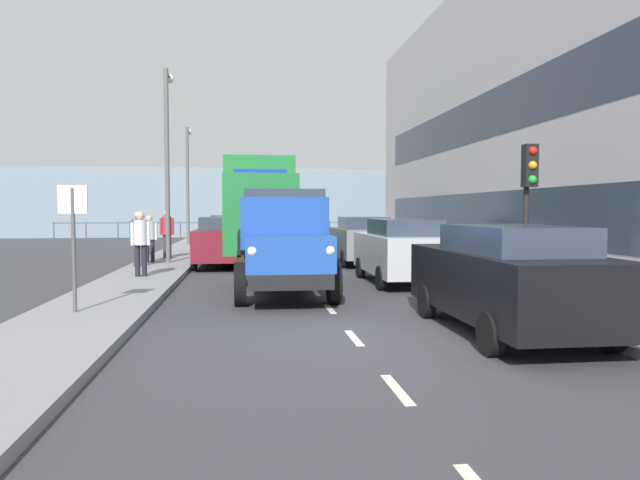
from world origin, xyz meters
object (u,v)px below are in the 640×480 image
object	(u,v)px
truck_vintage_blue	(283,244)
lamp_post_promenade	(167,148)
pedestrian_by_lamp	(138,234)
car_maroon_oppositeside_0	(222,241)
car_grey_kerbside_2	(362,240)
pedestrian_strolling	(150,235)
car_red_oppositeside_1	(228,234)
lamp_post_far	(188,174)
car_black_kerbside_near	(508,277)
pedestrian_near_railing	(167,230)
traffic_light_near	(529,186)
pedestrian_in_dark_coat	(141,238)
lorry_cargo_green	(259,207)
car_silver_kerbside_1	(402,250)
street_sign	(73,226)

from	to	relation	value
truck_vintage_blue	lamp_post_promenade	xyz separation A→B (m)	(3.52, -7.41, 2.91)
pedestrian_by_lamp	car_maroon_oppositeside_0	bearing A→B (deg)	-155.43
car_grey_kerbside_2	pedestrian_strolling	size ratio (longest dim) A/B	2.49
pedestrian_by_lamp	pedestrian_strolling	bearing A→B (deg)	-94.16
car_red_oppositeside_1	lamp_post_far	xyz separation A→B (m)	(2.18, -4.49, 2.93)
truck_vintage_blue	car_red_oppositeside_1	bearing A→B (deg)	-82.82
car_black_kerbside_near	truck_vintage_blue	bearing A→B (deg)	-53.84
pedestrian_strolling	car_grey_kerbside_2	bearing A→B (deg)	178.62
pedestrian_near_railing	traffic_light_near	xyz separation A→B (m)	(-8.95, 10.80, 1.25)
car_black_kerbside_near	car_grey_kerbside_2	xyz separation A→B (m)	(-0.00, -11.84, -0.00)
pedestrian_in_dark_coat	pedestrian_near_railing	distance (m)	6.24
pedestrian_in_dark_coat	lorry_cargo_green	bearing A→B (deg)	-119.37
pedestrian_near_railing	car_silver_kerbside_1	bearing A→B (deg)	133.82
car_black_kerbside_near	lamp_post_promenade	world-z (taller)	lamp_post_promenade
lamp_post_far	street_sign	world-z (taller)	lamp_post_far
pedestrian_in_dark_coat	lamp_post_promenade	xyz separation A→B (m)	(-0.18, -4.36, 2.88)
car_black_kerbside_near	pedestrian_near_railing	size ratio (longest dim) A/B	2.49
lorry_cargo_green	lamp_post_far	distance (m)	9.78
car_silver_kerbside_1	car_red_oppositeside_1	world-z (taller)	same
truck_vintage_blue	lorry_cargo_green	size ratio (longest dim) A/B	0.69
car_silver_kerbside_1	street_sign	xyz separation A→B (m)	(7.16, 4.39, 0.79)
pedestrian_strolling	lamp_post_promenade	xyz separation A→B (m)	(-0.66, 0.11, 2.98)
truck_vintage_blue	car_black_kerbside_near	distance (m)	5.57
lamp_post_promenade	street_sign	distance (m)	10.21
pedestrian_strolling	traffic_light_near	world-z (taller)	traffic_light_near
car_grey_kerbside_2	traffic_light_near	size ratio (longest dim) A/B	1.27
car_grey_kerbside_2	pedestrian_in_dark_coat	bearing A→B (deg)	31.55
car_silver_kerbside_1	pedestrian_in_dark_coat	distance (m)	7.09
pedestrian_by_lamp	car_silver_kerbside_1	bearing A→B (deg)	151.60
car_red_oppositeside_1	pedestrian_by_lamp	world-z (taller)	pedestrian_by_lamp
lamp_post_promenade	car_maroon_oppositeside_0	bearing A→B (deg)	172.48
lorry_cargo_green	pedestrian_in_dark_coat	distance (m)	6.83
pedestrian_strolling	truck_vintage_blue	bearing A→B (deg)	119.09
street_sign	car_grey_kerbside_2	bearing A→B (deg)	-125.99
pedestrian_in_dark_coat	traffic_light_near	world-z (taller)	traffic_light_near
pedestrian_strolling	traffic_light_near	size ratio (longest dim) A/B	0.51
pedestrian_in_dark_coat	street_sign	world-z (taller)	street_sign
car_silver_kerbside_1	lamp_post_far	size ratio (longest dim) A/B	0.69
truck_vintage_blue	lamp_post_promenade	world-z (taller)	lamp_post_promenade
car_black_kerbside_near	pedestrian_in_dark_coat	bearing A→B (deg)	-47.19
lorry_cargo_green	lamp_post_far	size ratio (longest dim) A/B	1.34
pedestrian_in_dark_coat	pedestrian_strolling	distance (m)	4.50
car_black_kerbside_near	pedestrian_by_lamp	distance (m)	12.93
pedestrian_strolling	traffic_light_near	xyz separation A→B (m)	(-9.30, 9.03, 1.37)
pedestrian_strolling	pedestrian_by_lamp	bearing A→B (deg)	85.84
car_silver_kerbside_1	car_maroon_oppositeside_0	distance (m)	7.26
traffic_light_near	street_sign	world-z (taller)	traffic_light_near
car_red_oppositeside_1	pedestrian_strolling	world-z (taller)	pedestrian_strolling
lamp_post_promenade	pedestrian_near_railing	bearing A→B (deg)	-80.73
car_red_oppositeside_1	pedestrian_strolling	xyz separation A→B (m)	(2.49, 5.91, 0.21)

